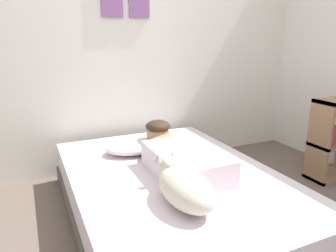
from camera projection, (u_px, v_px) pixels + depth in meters
back_wall at (125, 40)px, 2.99m from camera, size 3.83×0.12×2.50m
bed at (173, 196)px, 2.26m from camera, size 1.40×2.01×0.36m
pillow at (137, 146)px, 2.59m from camera, size 0.52×0.32×0.11m
person_lying at (177, 154)px, 2.27m from camera, size 0.43×0.92×0.27m
dog at (184, 186)px, 1.79m from camera, size 0.26×0.57×0.21m
coffee_cup at (171, 142)px, 2.74m from camera, size 0.13×0.09×0.07m
cell_phone at (194, 163)px, 2.37m from camera, size 0.07×0.14×0.01m
bookshelf at (334, 139)px, 2.88m from camera, size 0.45×0.24×0.75m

